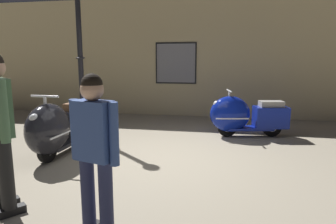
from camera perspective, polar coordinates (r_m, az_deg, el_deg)
The scene contains 6 objects.
ground_plane at distance 5.13m, azimuth -1.38°, elevation -9.01°, with size 60.00×60.00×0.00m, color gray.
showroom_back_wall at distance 8.92m, azimuth 4.40°, elevation 10.21°, with size 18.00×0.24×3.41m.
scooter_0 at distance 5.54m, azimuth -19.99°, elevation -2.77°, with size 0.61×1.82×1.10m.
scooter_1 at distance 6.70m, azimuth 13.87°, elevation -0.66°, with size 1.72×0.79×1.02m.
lamppost at distance 6.87m, azimuth -16.21°, elevation 8.99°, with size 0.28×0.28×3.17m.
visitor_0 at distance 2.82m, azimuth -13.73°, elevation -6.25°, with size 0.51×0.31×1.55m.
Camera 1 is at (1.06, -4.73, 1.67)m, focal length 32.21 mm.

